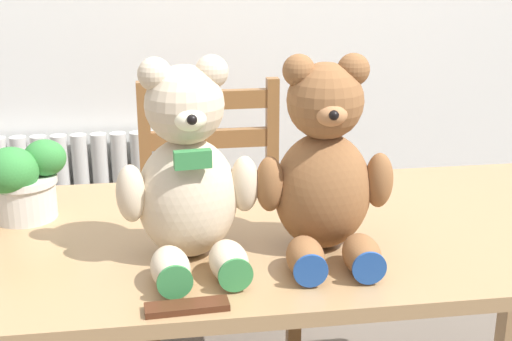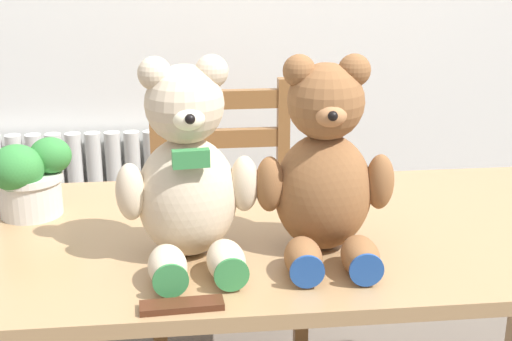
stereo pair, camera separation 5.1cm
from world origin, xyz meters
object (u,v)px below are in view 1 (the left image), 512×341
Objects in this scene: teddy_bear_left at (188,175)px; teddy_bear_right at (324,169)px; potted_plant at (22,180)px; wooden_chair_behind at (215,222)px; chocolate_bar at (187,307)px.

teddy_bear_left is 0.27m from teddy_bear_right.
teddy_bear_right is at bearing -22.40° from potted_plant.
potted_plant is (-0.36, 0.26, -0.08)m from teddy_bear_left.
teddy_bear_left is (-0.12, -0.80, 0.43)m from wooden_chair_behind.
wooden_chair_behind is at bearing -76.64° from teddy_bear_right.
chocolate_bar is (-0.29, -0.21, -0.17)m from teddy_bear_right.
teddy_bear_left is 2.22× the size of potted_plant.
teddy_bear_right is at bearing 100.63° from wooden_chair_behind.
teddy_bear_right reaches higher than potted_plant.
teddy_bear_right is 2.21× the size of potted_plant.
wooden_chair_behind is at bearing 48.58° from potted_plant.
wooden_chair_behind is at bearing 82.14° from chocolate_bar.
teddy_bear_left is 2.77× the size of chocolate_bar.
potted_plant is at bearing 48.58° from wooden_chair_behind.
teddy_bear_left is at bearing -35.96° from potted_plant.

